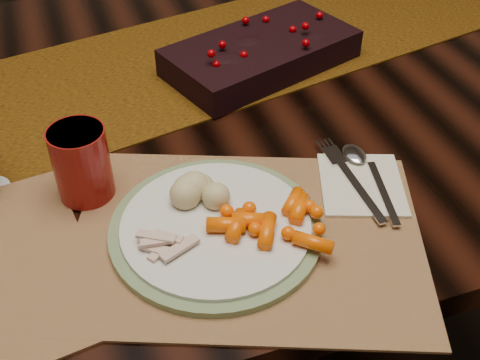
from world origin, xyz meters
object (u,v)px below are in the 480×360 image
object	(u,v)px
dinner_plate	(216,227)
napkin	(361,184)
centerpiece	(261,49)
red_cup	(82,163)
dining_table	(198,252)
baby_carrots	(272,230)
turkey_shreds	(169,241)
placemat_main	(247,237)
mashed_potatoes	(201,184)

from	to	relation	value
dinner_plate	napkin	size ratio (longest dim) A/B	2.08
centerpiece	red_cup	distance (m)	0.42
dining_table	napkin	bearing A→B (deg)	-60.13
baby_carrots	turkey_shreds	xyz separation A→B (m)	(-0.12, 0.03, -0.00)
centerpiece	red_cup	world-z (taller)	red_cup
red_cup	turkey_shreds	bearing A→B (deg)	-62.01
dining_table	turkey_shreds	distance (m)	0.54
red_cup	dining_table	bearing A→B (deg)	44.17
placemat_main	turkey_shreds	distance (m)	0.10
dining_table	napkin	distance (m)	0.51
dining_table	baby_carrots	size ratio (longest dim) A/B	14.70
dinner_plate	red_cup	xyz separation A→B (m)	(-0.14, 0.13, 0.04)
placemat_main	mashed_potatoes	size ratio (longest dim) A/B	5.47
baby_carrots	red_cup	size ratio (longest dim) A/B	1.19
dinner_plate	napkin	xyz separation A→B (m)	(0.22, 0.02, -0.01)
dinner_plate	mashed_potatoes	world-z (taller)	mashed_potatoes
dinner_plate	red_cup	distance (m)	0.20
placemat_main	baby_carrots	bearing A→B (deg)	-25.85
turkey_shreds	baby_carrots	bearing A→B (deg)	-11.59
napkin	red_cup	size ratio (longest dim) A/B	1.26
baby_carrots	napkin	world-z (taller)	baby_carrots
dinner_plate	turkey_shreds	world-z (taller)	turkey_shreds
mashed_potatoes	turkey_shreds	distance (m)	0.10
placemat_main	napkin	world-z (taller)	napkin
napkin	baby_carrots	bearing A→B (deg)	-137.96
turkey_shreds	red_cup	world-z (taller)	red_cup
placemat_main	baby_carrots	distance (m)	0.04
red_cup	napkin	bearing A→B (deg)	-16.73
placemat_main	baby_carrots	xyz separation A→B (m)	(0.02, -0.02, 0.03)
centerpiece	red_cup	xyz separation A→B (m)	(-0.34, -0.25, 0.02)
centerpiece	placemat_main	distance (m)	0.43
centerpiece	turkey_shreds	xyz separation A→B (m)	(-0.27, -0.40, -0.01)
dining_table	dinner_plate	xyz separation A→B (m)	(-0.05, -0.31, 0.39)
dining_table	red_cup	xyz separation A→B (m)	(-0.19, -0.19, 0.43)
centerpiece	red_cup	size ratio (longest dim) A/B	3.25
dining_table	baby_carrots	bearing A→B (deg)	-88.37
dinner_plate	baby_carrots	world-z (taller)	baby_carrots
centerpiece	baby_carrots	xyz separation A→B (m)	(-0.14, -0.42, -0.01)
placemat_main	baby_carrots	world-z (taller)	baby_carrots
baby_carrots	dinner_plate	bearing A→B (deg)	142.38
mashed_potatoes	turkey_shreds	size ratio (longest dim) A/B	1.11
dining_table	placemat_main	distance (m)	0.50
dinner_plate	mashed_potatoes	size ratio (longest dim) A/B	3.36
dining_table	napkin	world-z (taller)	napkin
centerpiece	placemat_main	bearing A→B (deg)	-112.73
baby_carrots	red_cup	distance (m)	0.27
dining_table	placemat_main	bearing A→B (deg)	-92.21
turkey_shreds	napkin	distance (m)	0.29
mashed_potatoes	turkey_shreds	xyz separation A→B (m)	(-0.06, -0.07, -0.01)
dinner_plate	dining_table	bearing A→B (deg)	81.33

